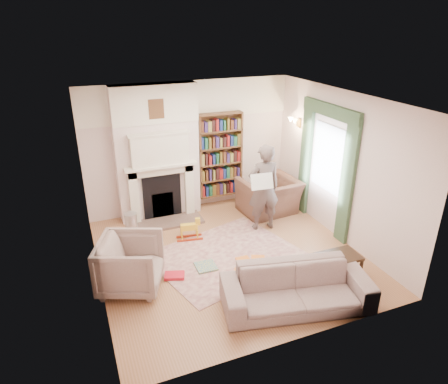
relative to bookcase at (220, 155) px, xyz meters
name	(u,v)px	position (x,y,z in m)	size (l,w,h in m)	color
floor	(229,255)	(-0.65, -2.12, -1.18)	(4.50, 4.50, 0.00)	#96623C
ceiling	(230,100)	(-0.65, -2.12, 1.62)	(4.50, 4.50, 0.00)	white
wall_back	(190,147)	(-0.65, 0.13, 0.22)	(4.50, 4.50, 0.00)	silver
wall_front	(302,250)	(-0.65, -4.37, 0.22)	(4.50, 4.50, 0.00)	silver
wall_left	(90,205)	(-2.90, -2.12, 0.22)	(4.50, 4.50, 0.00)	silver
wall_right	(341,167)	(1.60, -2.12, 0.22)	(4.50, 4.50, 0.00)	silver
fireplace	(158,154)	(-1.40, -0.07, 0.21)	(1.70, 0.58, 2.80)	silver
bookcase	(220,155)	(0.00, 0.00, 0.00)	(1.00, 0.24, 1.85)	brown
window	(328,158)	(1.58, -1.72, 0.27)	(0.02, 0.90, 1.30)	silver
curtain_left	(347,183)	(1.55, -2.42, 0.02)	(0.07, 0.32, 2.40)	#314C33
curtain_right	(305,160)	(1.55, -1.02, 0.02)	(0.07, 0.32, 2.40)	#314C33
pelmet	(331,111)	(1.54, -1.72, 1.20)	(0.09, 1.70, 0.24)	#314C33
wall_sconce	(291,123)	(1.38, -0.62, 0.72)	(0.20, 0.24, 0.24)	gold
rug	(226,255)	(-0.72, -2.11, -1.17)	(2.46, 1.89, 0.01)	beige
armchair_reading	(269,196)	(0.82, -0.82, -0.79)	(1.18, 1.03, 0.77)	#462F25
armchair_left	(130,264)	(-2.44, -2.41, -0.74)	(0.92, 0.95, 0.86)	#ADA48F
sofa	(297,288)	(-0.26, -3.77, -0.86)	(2.18, 0.85, 0.64)	#A8988B
man_reading	(264,188)	(0.37, -1.42, -0.29)	(0.65, 0.43, 1.78)	#564845
newspaper	(262,181)	(0.22, -1.62, -0.05)	(0.44, 0.02, 0.31)	silver
coffee_table	(337,267)	(0.70, -3.44, -0.95)	(0.70, 0.45, 0.45)	black
paraffin_heater	(131,226)	(-2.17, -0.88, -0.90)	(0.24, 0.24, 0.55)	#B3B5BB
rocking_horse	(189,229)	(-1.15, -1.31, -0.95)	(0.50, 0.20, 0.44)	yellow
board_game	(206,266)	(-1.17, -2.34, -1.15)	(0.35, 0.35, 0.03)	gold
game_box_lid	(175,276)	(-1.75, -2.42, -1.14)	(0.33, 0.22, 0.05)	red
comic_annuals	(248,263)	(-0.45, -2.51, -1.16)	(0.78, 0.57, 0.02)	red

